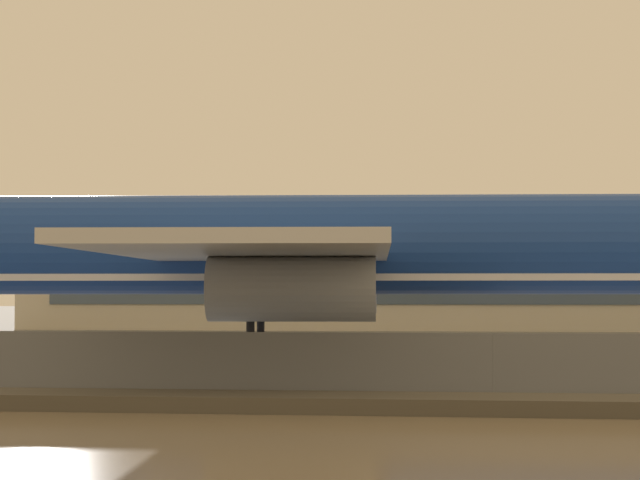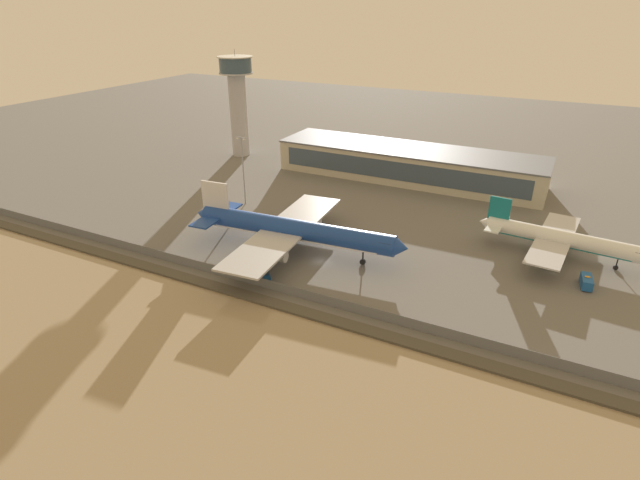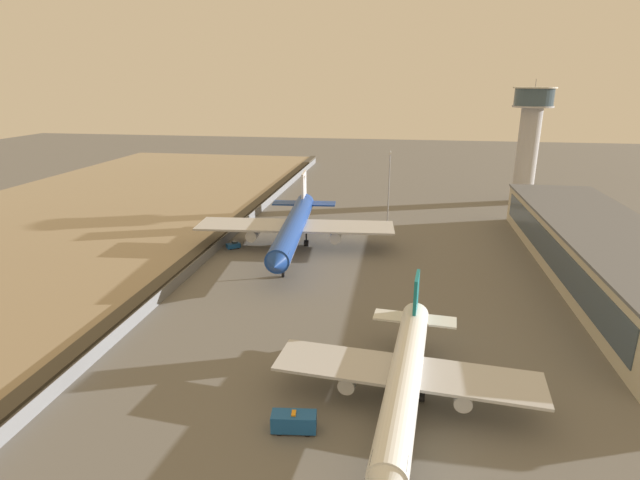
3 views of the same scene
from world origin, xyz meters
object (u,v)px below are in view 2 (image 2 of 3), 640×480
(apron_light_mast_apron_west, at_px, (243,167))
(cargo_jet_blue, at_px, (291,230))
(baggage_tug, at_px, (267,277))
(control_tower, at_px, (237,96))
(ops_van, at_px, (586,281))
(passenger_jet_white_teal, at_px, (560,239))

(apron_light_mast_apron_west, bearing_deg, cargo_jet_blue, -36.91)
(baggage_tug, bearing_deg, control_tower, 128.09)
(control_tower, bearing_deg, cargo_jet_blue, -47.08)
(baggage_tug, distance_m, ops_van, 68.28)
(passenger_jet_white_teal, xyz_separation_m, apron_light_mast_apron_west, (-85.77, -5.03, 6.80))
(cargo_jet_blue, bearing_deg, baggage_tug, -81.93)
(cargo_jet_blue, height_order, control_tower, control_tower)
(baggage_tug, distance_m, control_tower, 102.76)
(passenger_jet_white_teal, bearing_deg, apron_light_mast_apron_west, -176.64)
(passenger_jet_white_teal, relative_size, control_tower, 1.00)
(cargo_jet_blue, height_order, passenger_jet_white_teal, cargo_jet_blue)
(cargo_jet_blue, xyz_separation_m, baggage_tug, (2.08, -14.66, -4.94))
(passenger_jet_white_teal, distance_m, ops_van, 14.37)
(cargo_jet_blue, xyz_separation_m, control_tower, (-59.85, 64.36, 16.97))
(passenger_jet_white_teal, height_order, apron_light_mast_apron_west, apron_light_mast_apron_west)
(baggage_tug, height_order, apron_light_mast_apron_west, apron_light_mast_apron_west)
(cargo_jet_blue, distance_m, control_tower, 89.51)
(cargo_jet_blue, relative_size, apron_light_mast_apron_west, 2.72)
(passenger_jet_white_teal, relative_size, ops_van, 7.22)
(passenger_jet_white_teal, bearing_deg, baggage_tug, -143.62)
(apron_light_mast_apron_west, bearing_deg, control_tower, 126.24)
(ops_van, relative_size, control_tower, 0.14)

